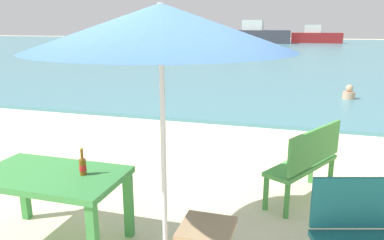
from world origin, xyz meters
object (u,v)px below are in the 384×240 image
(boat_sailboat, at_px, (257,35))
(swimmer_person, at_px, (349,93))
(patio_umbrella, at_px, (161,27))
(bench_green_left, at_px, (307,159))
(picnic_table_green, at_px, (51,184))
(boat_cargo_ship, at_px, (316,36))
(beer_bottle_amber, at_px, (83,165))

(boat_sailboat, bearing_deg, swimmer_person, -78.73)
(patio_umbrella, distance_m, bench_green_left, 2.63)
(boat_sailboat, bearing_deg, picnic_table_green, -86.06)
(picnic_table_green, distance_m, bench_green_left, 2.93)
(bench_green_left, relative_size, swimmer_person, 2.99)
(bench_green_left, xyz_separation_m, boat_cargo_ship, (1.24, 41.18, 0.27))
(patio_umbrella, height_order, boat_cargo_ship, patio_umbrella)
(beer_bottle_amber, relative_size, swimmer_person, 0.65)
(swimmer_person, xyz_separation_m, boat_sailboat, (-6.38, 32.02, 0.76))
(swimmer_person, relative_size, boat_cargo_ship, 0.07)
(beer_bottle_amber, xyz_separation_m, swimmer_person, (3.27, 8.39, -0.61))
(swimmer_person, relative_size, boat_sailboat, 0.06)
(bench_green_left, height_order, boat_sailboat, boat_sailboat)
(beer_bottle_amber, bearing_deg, picnic_table_green, -169.66)
(picnic_table_green, distance_m, patio_umbrella, 1.88)
(bench_green_left, xyz_separation_m, swimmer_person, (1.21, 6.75, -0.30))
(bench_green_left, relative_size, boat_cargo_ship, 0.22)
(swimmer_person, bearing_deg, bench_green_left, -100.16)
(patio_umbrella, xyz_separation_m, bench_green_left, (1.21, 1.72, -1.58))
(patio_umbrella, bearing_deg, bench_green_left, 54.86)
(picnic_table_green, xyz_separation_m, patio_umbrella, (1.17, -0.02, 1.47))
(patio_umbrella, height_order, boat_sailboat, boat_sailboat)
(bench_green_left, bearing_deg, boat_cargo_ship, 88.27)
(beer_bottle_amber, relative_size, boat_cargo_ship, 0.05)
(picnic_table_green, xyz_separation_m, boat_sailboat, (-2.79, 40.47, 0.35))
(boat_cargo_ship, bearing_deg, beer_bottle_amber, -94.41)
(picnic_table_green, height_order, beer_bottle_amber, beer_bottle_amber)
(beer_bottle_amber, xyz_separation_m, bench_green_left, (2.06, 1.64, -0.31))
(picnic_table_green, xyz_separation_m, swimmer_person, (3.60, 8.45, -0.41))
(swimmer_person, bearing_deg, boat_sailboat, 101.27)
(picnic_table_green, distance_m, boat_cargo_ship, 43.03)
(picnic_table_green, distance_m, beer_bottle_amber, 0.39)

